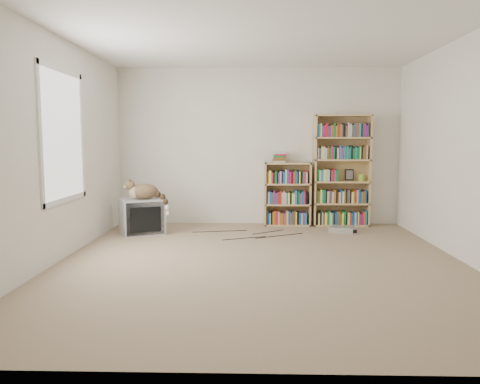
{
  "coord_description": "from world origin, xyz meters",
  "views": [
    {
      "loc": [
        -0.09,
        -5.07,
        1.33
      ],
      "look_at": [
        -0.26,
        1.0,
        0.68
      ],
      "focal_mm": 35.0,
      "sensor_mm": 36.0,
      "label": 1
    }
  ],
  "objects_px": {
    "cat": "(147,194)",
    "bookcase_tall": "(341,173)",
    "bookcase_short": "(287,196)",
    "crt_tv": "(142,216)",
    "dvd_player": "(342,229)"
  },
  "relations": [
    {
      "from": "crt_tv",
      "to": "dvd_player",
      "type": "distance_m",
      "value": 2.95
    },
    {
      "from": "cat",
      "to": "bookcase_tall",
      "type": "height_order",
      "value": "bookcase_tall"
    },
    {
      "from": "bookcase_tall",
      "to": "dvd_player",
      "type": "relative_size",
      "value": 4.95
    },
    {
      "from": "cat",
      "to": "bookcase_short",
      "type": "xyz_separation_m",
      "value": [
        2.07,
        0.8,
        -0.12
      ]
    },
    {
      "from": "cat",
      "to": "bookcase_short",
      "type": "bearing_deg",
      "value": 0.08
    },
    {
      "from": "crt_tv",
      "to": "cat",
      "type": "relative_size",
      "value": 1.1
    },
    {
      "from": "cat",
      "to": "bookcase_tall",
      "type": "bearing_deg",
      "value": -5.71
    },
    {
      "from": "crt_tv",
      "to": "cat",
      "type": "height_order",
      "value": "cat"
    },
    {
      "from": "bookcase_tall",
      "to": "bookcase_short",
      "type": "xyz_separation_m",
      "value": [
        -0.85,
        -0.0,
        -0.36
      ]
    },
    {
      "from": "bookcase_tall",
      "to": "bookcase_short",
      "type": "bearing_deg",
      "value": -179.93
    },
    {
      "from": "crt_tv",
      "to": "cat",
      "type": "xyz_separation_m",
      "value": [
        0.1,
        -0.05,
        0.34
      ]
    },
    {
      "from": "cat",
      "to": "dvd_player",
      "type": "height_order",
      "value": "cat"
    },
    {
      "from": "crt_tv",
      "to": "bookcase_tall",
      "type": "height_order",
      "value": "bookcase_tall"
    },
    {
      "from": "bookcase_tall",
      "to": "dvd_player",
      "type": "height_order",
      "value": "bookcase_tall"
    },
    {
      "from": "bookcase_tall",
      "to": "dvd_player",
      "type": "xyz_separation_m",
      "value": [
        -0.08,
        -0.57,
        -0.79
      ]
    }
  ]
}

